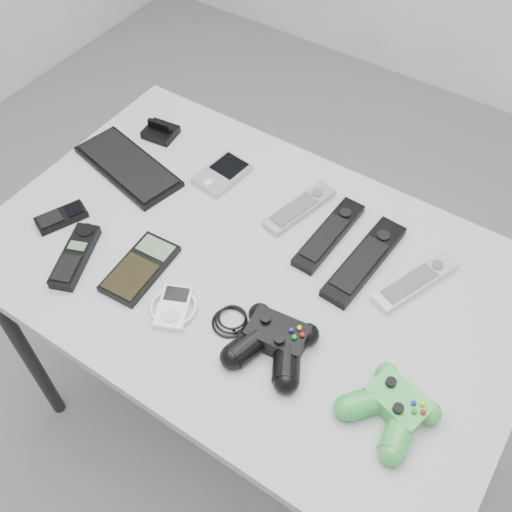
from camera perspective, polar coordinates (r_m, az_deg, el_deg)
The scene contains 15 objects.
floor at distance 1.93m, azimuth -0.47°, elevation -11.69°, with size 3.50×3.50×0.00m, color gray.
desk at distance 1.28m, azimuth -0.27°, elevation -2.59°, with size 1.12×0.72×0.75m.
pda_keyboard at distance 1.44m, azimuth -12.10°, elevation 8.40°, with size 0.27×0.12×0.02m, color black.
dock_bracket at distance 1.51m, azimuth -9.13°, elevation 11.87°, with size 0.08×0.07×0.04m, color black.
pda at distance 1.39m, azimuth -3.24°, elevation 7.85°, with size 0.08×0.13×0.02m, color #A1A2A8.
remote_silver_a at distance 1.32m, azimuth 4.18°, elevation 4.63°, with size 0.05×0.18×0.02m, color #A1A2A8.
remote_black_a at distance 1.27m, azimuth 6.98°, elevation 2.09°, with size 0.05×0.22×0.02m, color black.
remote_black_b at distance 1.24m, azimuth 10.30°, elevation -0.41°, with size 0.06×0.25×0.02m, color black.
remote_silver_b at distance 1.23m, azimuth 14.95°, elevation -2.33°, with size 0.05×0.20×0.02m, color silver.
mobile_phone at distance 1.37m, azimuth -18.06°, elevation 3.55°, with size 0.05×0.11×0.02m, color black.
cordless_handset at distance 1.28m, azimuth -16.84°, elevation 0.01°, with size 0.05×0.16×0.03m, color black.
calculator at distance 1.23m, azimuth -10.99°, elevation -1.12°, with size 0.09×0.17×0.02m, color black.
mp3_player at distance 1.17m, azimuth -7.86°, elevation -4.84°, with size 0.09×0.10×0.02m, color silver.
controller_black at distance 1.10m, azimuth 1.68°, elevation -8.09°, with size 0.26×0.16×0.05m, color black, non-canonical shape.
controller_green at distance 1.06m, azimuth 12.83°, elevation -13.83°, with size 0.14×0.15×0.05m, color #248524, non-canonical shape.
Camera 1 is at (0.49, -0.71, 1.72)m, focal length 42.00 mm.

